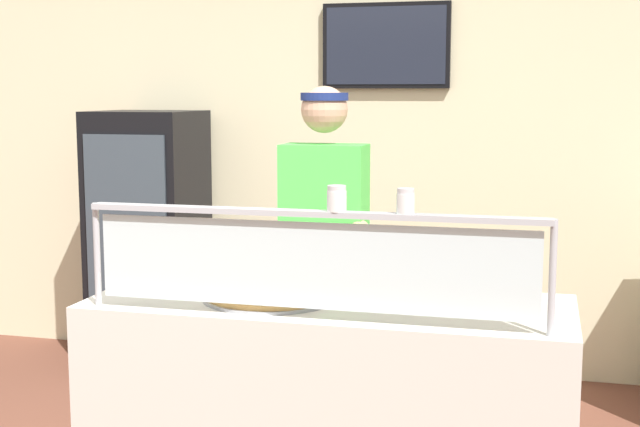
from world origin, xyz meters
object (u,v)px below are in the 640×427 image
pepper_flake_shaker (405,203)px  drink_fridge (149,241)px  pizza_tray (270,294)px  pizza_server (259,289)px  parmesan_shaker (337,200)px  worker_figure (325,253)px

pepper_flake_shaker → drink_fridge: drink_fridge is taller
pizza_tray → pizza_server: pizza_server is taller
pizza_tray → parmesan_shaker: bearing=-39.2°
pepper_flake_shaker → drink_fridge: bearing=133.1°
parmesan_shaker → worker_figure: (-0.28, 0.96, -0.37)m
parmesan_shaker → worker_figure: 1.06m
pizza_server → worker_figure: worker_figure is taller
drink_fridge → pepper_flake_shaker: bearing=-46.9°
pizza_tray → pepper_flake_shaker: pepper_flake_shaker is taller
pizza_tray → pizza_server: 0.05m
pizza_server → drink_fridge: drink_fridge is taller
pizza_server → parmesan_shaker: parmesan_shaker is taller
pepper_flake_shaker → worker_figure: 1.15m
parmesan_shaker → drink_fridge: (-1.70, 2.07, -0.56)m
parmesan_shaker → worker_figure: bearing=106.5°
pizza_tray → pizza_server: (-0.04, -0.02, 0.02)m
pepper_flake_shaker → worker_figure: bearing=118.4°
pizza_tray → pepper_flake_shaker: (0.56, -0.26, 0.40)m
drink_fridge → pizza_tray: bearing=-52.7°
drink_fridge → worker_figure: bearing=-38.1°
worker_figure → parmesan_shaker: bearing=-73.5°
pepper_flake_shaker → worker_figure: size_ratio=0.05×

